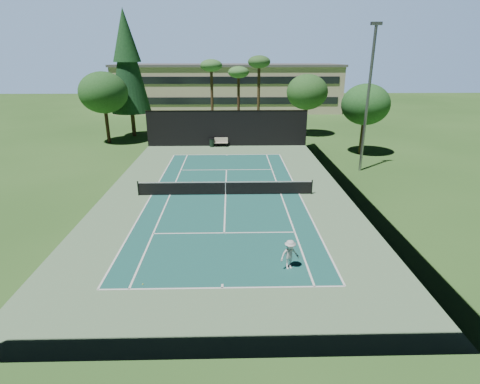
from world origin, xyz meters
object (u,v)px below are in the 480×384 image
object	(u,v)px
tennis_ball_a	(143,284)
tennis_ball_d	(193,181)
tennis_ball_b	(183,192)
player	(290,255)
park_bench	(221,142)
tennis_net	(225,188)
trash_bin	(212,143)
tennis_ball_c	(241,187)

from	to	relation	value
tennis_ball_a	tennis_ball_d	xyz separation A→B (m)	(0.85, 14.68, 0.00)
tennis_ball_d	tennis_ball_b	bearing A→B (deg)	-101.33
player	tennis_ball_d	bearing A→B (deg)	94.21
tennis_ball_b	park_bench	distance (m)	15.34
tennis_net	trash_bin	distance (m)	15.69
tennis_net	tennis_ball_a	size ratio (longest dim) A/B	204.81
tennis_ball_a	tennis_ball_c	world-z (taller)	tennis_ball_c
tennis_net	tennis_ball_b	bearing A→B (deg)	169.53
player	park_bench	xyz separation A→B (m)	(-3.90, 26.01, -0.21)
player	tennis_ball_c	size ratio (longest dim) A/B	19.31
tennis_ball_a	trash_bin	xyz separation A→B (m)	(1.85, 27.13, 0.45)
tennis_ball_b	park_bench	bearing A→B (deg)	80.38
player	tennis_ball_b	size ratio (longest dim) A/B	23.95
tennis_ball_a	tennis_ball_c	distance (m)	13.89
tennis_ball_c	tennis_ball_d	bearing A→B (deg)	157.47
trash_bin	park_bench	bearing A→B (deg)	6.65
tennis_ball_c	tennis_ball_a	bearing A→B (deg)	-110.21
tennis_net	tennis_ball_a	distance (m)	12.09
tennis_ball_b	park_bench	size ratio (longest dim) A/B	0.04
tennis_ball_b	tennis_ball_d	bearing A→B (deg)	78.67
tennis_ball_d	park_bench	distance (m)	12.75
park_bench	tennis_ball_c	bearing A→B (deg)	-82.37
park_bench	trash_bin	bearing A→B (deg)	-173.35
tennis_ball_c	park_bench	xyz separation A→B (m)	(-1.90, 14.21, 0.51)
tennis_ball_b	trash_bin	distance (m)	15.08
player	tennis_ball_b	world-z (taller)	player
trash_bin	tennis_net	bearing A→B (deg)	-83.65
player	tennis_net	bearing A→B (deg)	87.66
tennis_ball_c	trash_bin	bearing A→B (deg)	101.83
tennis_ball_d	trash_bin	distance (m)	12.50
tennis_ball_b	player	bearing A→B (deg)	-59.33
tennis_ball_a	tennis_ball_b	bearing A→B (deg)	88.41
tennis_ball_a	trash_bin	bearing A→B (deg)	86.10
tennis_ball_d	tennis_ball_a	bearing A→B (deg)	-93.30
park_bench	tennis_ball_a	bearing A→B (deg)	-96.07
tennis_net	tennis_ball_c	xyz separation A→B (m)	(1.22, 1.50, -0.52)
tennis_net	tennis_ball_a	world-z (taller)	tennis_net
tennis_ball_d	trash_bin	world-z (taller)	trash_bin
trash_bin	tennis_ball_b	bearing A→B (deg)	-95.76
tennis_ball_a	tennis_ball_c	xyz separation A→B (m)	(4.80, 13.04, 0.01)
tennis_ball_a	park_bench	distance (m)	27.41
tennis_ball_c	tennis_net	bearing A→B (deg)	-129.03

